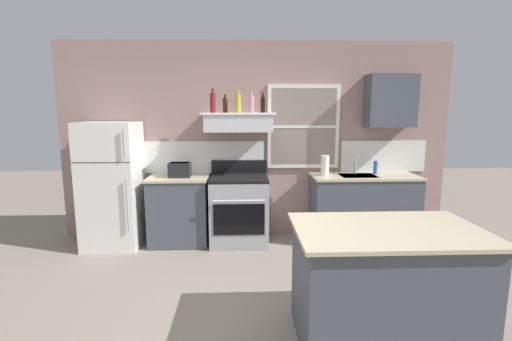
{
  "coord_description": "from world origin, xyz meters",
  "views": [
    {
      "loc": [
        -0.22,
        -2.93,
        1.79
      ],
      "look_at": [
        -0.05,
        1.2,
        1.1
      ],
      "focal_mm": 25.85,
      "sensor_mm": 36.0,
      "label": 1
    }
  ],
  "objects_px": {
    "bottle_brown_stout": "(225,105)",
    "bottle_balsamic_dark": "(263,104)",
    "bottle_champagne_gold_foil": "(238,103)",
    "toaster": "(180,170)",
    "bottle_red_label_wine": "(213,103)",
    "stove_range": "(239,209)",
    "paper_towel_roll": "(325,166)",
    "kitchen_island": "(385,285)",
    "bottle_rose_pink": "(251,104)",
    "dish_soap_bottle": "(376,167)",
    "refrigerator": "(112,185)"
  },
  "relations": [
    {
      "from": "bottle_rose_pink",
      "to": "bottle_red_label_wine",
      "type": "bearing_deg",
      "value": 179.65
    },
    {
      "from": "bottle_red_label_wine",
      "to": "kitchen_island",
      "type": "relative_size",
      "value": 0.22
    },
    {
      "from": "bottle_red_label_wine",
      "to": "bottle_balsamic_dark",
      "type": "bearing_deg",
      "value": 0.71
    },
    {
      "from": "bottle_brown_stout",
      "to": "bottle_balsamic_dark",
      "type": "height_order",
      "value": "bottle_balsamic_dark"
    },
    {
      "from": "stove_range",
      "to": "bottle_brown_stout",
      "type": "xyz_separation_m",
      "value": [
        -0.17,
        0.15,
        1.38
      ]
    },
    {
      "from": "refrigerator",
      "to": "bottle_champagne_gold_foil",
      "type": "bearing_deg",
      "value": 2.42
    },
    {
      "from": "bottle_red_label_wine",
      "to": "dish_soap_bottle",
      "type": "relative_size",
      "value": 1.71
    },
    {
      "from": "bottle_champagne_gold_foil",
      "to": "bottle_balsamic_dark",
      "type": "distance_m",
      "value": 0.33
    },
    {
      "from": "bottle_balsamic_dark",
      "to": "paper_towel_roll",
      "type": "xyz_separation_m",
      "value": [
        0.83,
        -0.04,
        -0.81
      ]
    },
    {
      "from": "refrigerator",
      "to": "kitchen_island",
      "type": "bearing_deg",
      "value": -37.99
    },
    {
      "from": "bottle_red_label_wine",
      "to": "dish_soap_bottle",
      "type": "xyz_separation_m",
      "value": [
        2.21,
        0.06,
        -0.87
      ]
    },
    {
      "from": "stove_range",
      "to": "bottle_balsamic_dark",
      "type": "relative_size",
      "value": 4.35
    },
    {
      "from": "bottle_champagne_gold_foil",
      "to": "dish_soap_bottle",
      "type": "bearing_deg",
      "value": 2.75
    },
    {
      "from": "stove_range",
      "to": "bottle_rose_pink",
      "type": "xyz_separation_m",
      "value": [
        0.17,
        0.07,
        1.39
      ]
    },
    {
      "from": "stove_range",
      "to": "kitchen_island",
      "type": "relative_size",
      "value": 0.78
    },
    {
      "from": "stove_range",
      "to": "bottle_balsamic_dark",
      "type": "bearing_deg",
      "value": 14.15
    },
    {
      "from": "refrigerator",
      "to": "stove_range",
      "type": "xyz_separation_m",
      "value": [
        1.65,
        0.02,
        -0.35
      ]
    },
    {
      "from": "refrigerator",
      "to": "bottle_red_label_wine",
      "type": "xyz_separation_m",
      "value": [
        1.32,
        0.1,
        1.06
      ]
    },
    {
      "from": "bottle_balsamic_dark",
      "to": "paper_towel_roll",
      "type": "bearing_deg",
      "value": -3.01
    },
    {
      "from": "toaster",
      "to": "bottle_red_label_wine",
      "type": "height_order",
      "value": "bottle_red_label_wine"
    },
    {
      "from": "bottle_brown_stout",
      "to": "bottle_red_label_wine",
      "type": "bearing_deg",
      "value": -153.22
    },
    {
      "from": "dish_soap_bottle",
      "to": "kitchen_island",
      "type": "bearing_deg",
      "value": -107.87
    },
    {
      "from": "dish_soap_bottle",
      "to": "bottle_brown_stout",
      "type": "bearing_deg",
      "value": 179.6
    },
    {
      "from": "refrigerator",
      "to": "bottle_red_label_wine",
      "type": "bearing_deg",
      "value": 4.16
    },
    {
      "from": "paper_towel_roll",
      "to": "toaster",
      "type": "bearing_deg",
      "value": -179.11
    },
    {
      "from": "paper_towel_roll",
      "to": "kitchen_island",
      "type": "bearing_deg",
      "value": -90.63
    },
    {
      "from": "toaster",
      "to": "bottle_rose_pink",
      "type": "bearing_deg",
      "value": 3.79
    },
    {
      "from": "stove_range",
      "to": "paper_towel_roll",
      "type": "xyz_separation_m",
      "value": [
        1.15,
        0.04,
        0.58
      ]
    },
    {
      "from": "bottle_brown_stout",
      "to": "bottle_champagne_gold_foil",
      "type": "distance_m",
      "value": 0.2
    },
    {
      "from": "bottle_champagne_gold_foil",
      "to": "dish_soap_bottle",
      "type": "xyz_separation_m",
      "value": [
        1.88,
        0.09,
        -0.87
      ]
    },
    {
      "from": "bottle_champagne_gold_foil",
      "to": "bottle_rose_pink",
      "type": "distance_m",
      "value": 0.18
    },
    {
      "from": "stove_range",
      "to": "bottle_balsamic_dark",
      "type": "height_order",
      "value": "bottle_balsamic_dark"
    },
    {
      "from": "stove_range",
      "to": "dish_soap_bottle",
      "type": "bearing_deg",
      "value": 4.18
    },
    {
      "from": "stove_range",
      "to": "bottle_red_label_wine",
      "type": "xyz_separation_m",
      "value": [
        -0.33,
        0.07,
        1.41
      ]
    },
    {
      "from": "refrigerator",
      "to": "toaster",
      "type": "bearing_deg",
      "value": 1.99
    },
    {
      "from": "bottle_rose_pink",
      "to": "dish_soap_bottle",
      "type": "bearing_deg",
      "value": 2.26
    },
    {
      "from": "bottle_brown_stout",
      "to": "bottle_balsamic_dark",
      "type": "distance_m",
      "value": 0.5
    },
    {
      "from": "bottle_champagne_gold_foil",
      "to": "kitchen_island",
      "type": "relative_size",
      "value": 0.21
    },
    {
      "from": "paper_towel_roll",
      "to": "dish_soap_bottle",
      "type": "bearing_deg",
      "value": 7.83
    },
    {
      "from": "bottle_rose_pink",
      "to": "dish_soap_bottle",
      "type": "distance_m",
      "value": 1.92
    },
    {
      "from": "stove_range",
      "to": "paper_towel_roll",
      "type": "distance_m",
      "value": 1.29
    },
    {
      "from": "bottle_red_label_wine",
      "to": "toaster",
      "type": "bearing_deg",
      "value": -171.61
    },
    {
      "from": "paper_towel_roll",
      "to": "kitchen_island",
      "type": "xyz_separation_m",
      "value": [
        -0.02,
        -2.23,
        -0.59
      ]
    },
    {
      "from": "bottle_brown_stout",
      "to": "bottle_champagne_gold_foil",
      "type": "bearing_deg",
      "value": -31.85
    },
    {
      "from": "bottle_rose_pink",
      "to": "bottle_balsamic_dark",
      "type": "xyz_separation_m",
      "value": [
        0.15,
        0.01,
        -0.01
      ]
    },
    {
      "from": "bottle_red_label_wine",
      "to": "bottle_balsamic_dark",
      "type": "height_order",
      "value": "bottle_red_label_wine"
    },
    {
      "from": "bottle_champagne_gold_foil",
      "to": "bottle_balsamic_dark",
      "type": "height_order",
      "value": "bottle_champagne_gold_foil"
    },
    {
      "from": "stove_range",
      "to": "bottle_red_label_wine",
      "type": "height_order",
      "value": "bottle_red_label_wine"
    },
    {
      "from": "bottle_red_label_wine",
      "to": "stove_range",
      "type": "bearing_deg",
      "value": -12.48
    },
    {
      "from": "toaster",
      "to": "bottle_red_label_wine",
      "type": "relative_size",
      "value": 0.97
    }
  ]
}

